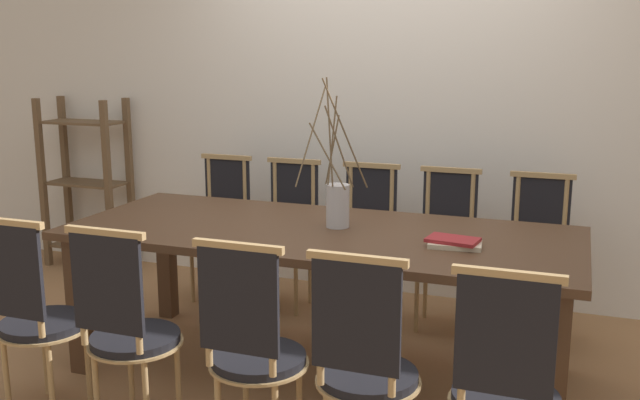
{
  "coord_description": "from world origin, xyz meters",
  "views": [
    {
      "loc": [
        1.18,
        -3.23,
        1.65
      ],
      "look_at": [
        0.0,
        0.0,
        0.91
      ],
      "focal_mm": 40.0,
      "sensor_mm": 36.0,
      "label": 1
    }
  ],
  "objects_px": {
    "dining_table": "(320,247)",
    "book_stack": "(454,243)",
    "chair_far_center": "(365,238)",
    "vase_centerpiece": "(337,202)",
    "shelving_rack": "(87,184)",
    "chair_near_center": "(253,346)"
  },
  "relations": [
    {
      "from": "chair_far_center",
      "to": "vase_centerpiece",
      "type": "bearing_deg",
      "value": 95.8
    },
    {
      "from": "dining_table",
      "to": "shelving_rack",
      "type": "relative_size",
      "value": 1.97
    },
    {
      "from": "chair_far_center",
      "to": "vase_centerpiece",
      "type": "xyz_separation_m",
      "value": [
        0.08,
        -0.78,
        0.39
      ]
    },
    {
      "from": "vase_centerpiece",
      "to": "shelving_rack",
      "type": "bearing_deg",
      "value": 155.66
    },
    {
      "from": "shelving_rack",
      "to": "dining_table",
      "type": "bearing_deg",
      "value": -26.5
    },
    {
      "from": "vase_centerpiece",
      "to": "book_stack",
      "type": "height_order",
      "value": "vase_centerpiece"
    },
    {
      "from": "chair_far_center",
      "to": "vase_centerpiece",
      "type": "distance_m",
      "value": 0.88
    },
    {
      "from": "dining_table",
      "to": "chair_near_center",
      "type": "distance_m",
      "value": 0.88
    },
    {
      "from": "vase_centerpiece",
      "to": "shelving_rack",
      "type": "xyz_separation_m",
      "value": [
        -2.38,
        1.08,
        -0.25
      ]
    },
    {
      "from": "shelving_rack",
      "to": "book_stack",
      "type": "bearing_deg",
      "value": -22.47
    },
    {
      "from": "chair_near_center",
      "to": "chair_far_center",
      "type": "relative_size",
      "value": 1.0
    },
    {
      "from": "dining_table",
      "to": "chair_near_center",
      "type": "height_order",
      "value": "chair_near_center"
    },
    {
      "from": "chair_near_center",
      "to": "vase_centerpiece",
      "type": "height_order",
      "value": "vase_centerpiece"
    },
    {
      "from": "dining_table",
      "to": "vase_centerpiece",
      "type": "height_order",
      "value": "vase_centerpiece"
    },
    {
      "from": "dining_table",
      "to": "chair_far_center",
      "type": "height_order",
      "value": "chair_far_center"
    },
    {
      "from": "chair_far_center",
      "to": "shelving_rack",
      "type": "bearing_deg",
      "value": -7.24
    },
    {
      "from": "dining_table",
      "to": "book_stack",
      "type": "height_order",
      "value": "book_stack"
    },
    {
      "from": "dining_table",
      "to": "book_stack",
      "type": "distance_m",
      "value": 0.69
    },
    {
      "from": "chair_far_center",
      "to": "shelving_rack",
      "type": "relative_size",
      "value": 0.74
    },
    {
      "from": "chair_far_center",
      "to": "vase_centerpiece",
      "type": "height_order",
      "value": "vase_centerpiece"
    },
    {
      "from": "chair_near_center",
      "to": "book_stack",
      "type": "bearing_deg",
      "value": 50.21
    },
    {
      "from": "shelving_rack",
      "to": "chair_near_center",
      "type": "bearing_deg",
      "value": -40.64
    }
  ]
}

